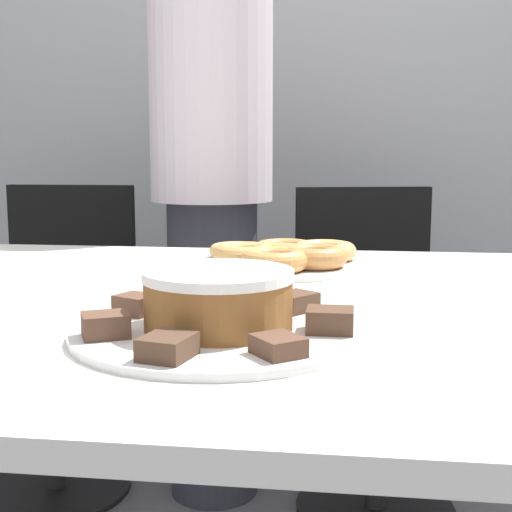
% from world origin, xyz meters
% --- Properties ---
extents(wall_back, '(8.00, 0.05, 2.60)m').
position_xyz_m(wall_back, '(0.00, 1.65, 1.30)').
color(wall_back, '#A8AAAD').
rests_on(wall_back, ground_plane).
extents(table, '(1.70, 1.09, 0.77)m').
position_xyz_m(table, '(0.00, 0.00, 0.70)').
color(table, silver).
rests_on(table, ground_plane).
extents(person_standing, '(0.34, 0.34, 1.74)m').
position_xyz_m(person_standing, '(-0.20, 0.90, 0.92)').
color(person_standing, '#383842').
rests_on(person_standing, ground_plane).
extents(office_chair_left, '(0.45, 0.45, 0.89)m').
position_xyz_m(office_chair_left, '(-0.66, 0.90, 0.42)').
color(office_chair_left, black).
rests_on(office_chair_left, ground_plane).
extents(office_chair_right, '(0.53, 0.53, 0.89)m').
position_xyz_m(office_chair_right, '(0.26, 0.90, 0.42)').
color(office_chair_right, black).
rests_on(office_chair_right, ground_plane).
extents(plate_cake, '(0.36, 0.36, 0.01)m').
position_xyz_m(plate_cake, '(0.03, -0.22, 0.78)').
color(plate_cake, white).
rests_on(plate_cake, table).
extents(plate_donuts, '(0.33, 0.33, 0.01)m').
position_xyz_m(plate_donuts, '(0.05, 0.29, 0.78)').
color(plate_donuts, white).
rests_on(plate_donuts, table).
extents(frosted_cake, '(0.18, 0.18, 0.07)m').
position_xyz_m(frosted_cake, '(0.03, -0.22, 0.82)').
color(frosted_cake, brown).
rests_on(frosted_cake, plate_cake).
extents(lamington_0, '(0.06, 0.05, 0.03)m').
position_xyz_m(lamington_0, '(0.16, -0.22, 0.80)').
color(lamington_0, '#513828').
rests_on(lamington_0, plate_cake).
extents(lamington_1, '(0.07, 0.07, 0.02)m').
position_xyz_m(lamington_1, '(0.11, -0.12, 0.80)').
color(lamington_1, '#513828').
rests_on(lamington_1, plate_cake).
extents(lamington_2, '(0.05, 0.06, 0.03)m').
position_xyz_m(lamington_2, '(0.00, -0.09, 0.80)').
color(lamington_2, brown).
rests_on(lamington_2, plate_cake).
extents(lamington_3, '(0.06, 0.06, 0.03)m').
position_xyz_m(lamington_3, '(-0.09, -0.16, 0.80)').
color(lamington_3, brown).
rests_on(lamington_3, plate_cake).
extents(lamington_4, '(0.07, 0.06, 0.03)m').
position_xyz_m(lamington_4, '(-0.09, -0.28, 0.80)').
color(lamington_4, brown).
rests_on(lamington_4, plate_cake).
extents(lamington_5, '(0.06, 0.07, 0.02)m').
position_xyz_m(lamington_5, '(-0.00, -0.35, 0.80)').
color(lamington_5, '#513828').
rests_on(lamington_5, plate_cake).
extents(lamington_6, '(0.07, 0.07, 0.02)m').
position_xyz_m(lamington_6, '(0.11, -0.33, 0.79)').
color(lamington_6, brown).
rests_on(lamington_6, plate_cake).
extents(donut_0, '(0.12, 0.12, 0.03)m').
position_xyz_m(donut_0, '(0.05, 0.29, 0.80)').
color(donut_0, '#C68447').
rests_on(donut_0, plate_donuts).
extents(donut_1, '(0.12, 0.12, 0.04)m').
position_xyz_m(donut_1, '(0.05, 0.20, 0.80)').
color(donut_1, '#D18E4C').
rests_on(donut_1, plate_donuts).
extents(donut_2, '(0.12, 0.12, 0.04)m').
position_xyz_m(donut_2, '(0.12, 0.25, 0.80)').
color(donut_2, '#C68447').
rests_on(donut_2, plate_donuts).
extents(donut_3, '(0.12, 0.12, 0.04)m').
position_xyz_m(donut_3, '(0.14, 0.33, 0.80)').
color(donut_3, '#E5AD66').
rests_on(donut_3, plate_donuts).
extents(donut_4, '(0.12, 0.12, 0.03)m').
position_xyz_m(donut_4, '(0.06, 0.36, 0.80)').
color(donut_4, '#D18E4C').
rests_on(donut_4, plate_donuts).
extents(donut_5, '(0.11, 0.11, 0.03)m').
position_xyz_m(donut_5, '(-0.04, 0.34, 0.80)').
color(donut_5, '#E5AD66').
rests_on(donut_5, plate_donuts).
extents(donut_6, '(0.12, 0.12, 0.04)m').
position_xyz_m(donut_6, '(-0.01, 0.26, 0.80)').
color(donut_6, tan).
rests_on(donut_6, plate_donuts).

